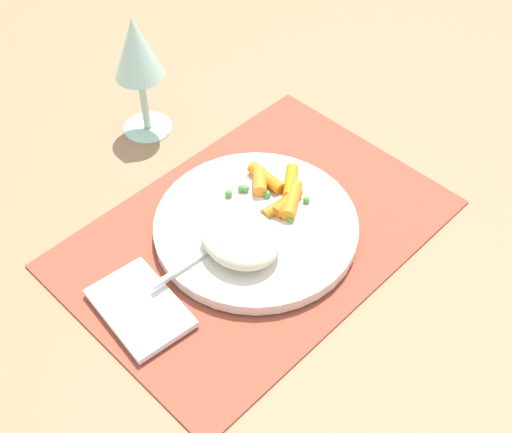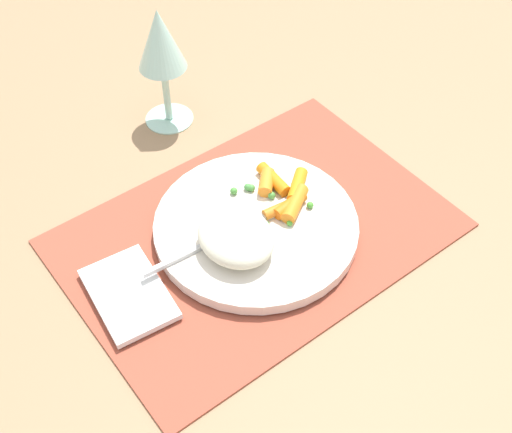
% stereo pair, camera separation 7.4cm
% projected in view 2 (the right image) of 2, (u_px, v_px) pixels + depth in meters
% --- Properties ---
extents(ground_plane, '(2.40, 2.40, 0.00)m').
position_uv_depth(ground_plane, '(256.00, 234.00, 0.82)').
color(ground_plane, '#997551').
extents(placemat, '(0.45, 0.31, 0.01)m').
position_uv_depth(placemat, '(256.00, 232.00, 0.82)').
color(placemat, '#9E4733').
rests_on(placemat, ground_plane).
extents(plate, '(0.24, 0.24, 0.02)m').
position_uv_depth(plate, '(256.00, 226.00, 0.81)').
color(plate, silver).
rests_on(plate, placemat).
extents(rice_mound, '(0.08, 0.10, 0.04)m').
position_uv_depth(rice_mound, '(236.00, 237.00, 0.77)').
color(rice_mound, beige).
rests_on(rice_mound, plate).
extents(carrot_portion, '(0.09, 0.10, 0.02)m').
position_uv_depth(carrot_portion, '(285.00, 193.00, 0.83)').
color(carrot_portion, orange).
rests_on(carrot_portion, plate).
extents(pea_scatter, '(0.07, 0.09, 0.01)m').
position_uv_depth(pea_scatter, '(264.00, 200.00, 0.82)').
color(pea_scatter, '#4B9544').
rests_on(pea_scatter, plate).
extents(fork, '(0.20, 0.03, 0.01)m').
position_uv_depth(fork, '(234.00, 231.00, 0.79)').
color(fork, silver).
rests_on(fork, plate).
extents(wine_glass, '(0.07, 0.07, 0.17)m').
position_uv_depth(wine_glass, '(161.00, 44.00, 0.87)').
color(wine_glass, '#B2E0CC').
rests_on(wine_glass, ground_plane).
extents(napkin, '(0.09, 0.12, 0.01)m').
position_uv_depth(napkin, '(129.00, 294.00, 0.75)').
color(napkin, white).
rests_on(napkin, placemat).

